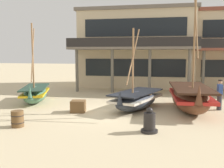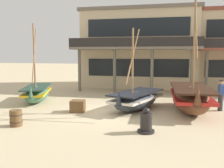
{
  "view_description": "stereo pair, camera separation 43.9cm",
  "coord_description": "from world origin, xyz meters",
  "px_view_note": "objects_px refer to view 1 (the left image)",
  "views": [
    {
      "loc": [
        2.84,
        -13.18,
        3.13
      ],
      "look_at": [
        0.0,
        1.0,
        1.4
      ],
      "focal_mm": 41.39,
      "sensor_mm": 36.0,
      "label": 1
    },
    {
      "loc": [
        3.27,
        -13.08,
        3.13
      ],
      "look_at": [
        0.0,
        1.0,
        1.4
      ],
      "focal_mm": 41.39,
      "sensor_mm": 36.0,
      "label": 2
    }
  ],
  "objects_px": {
    "fishing_boat_centre_large": "(190,97)",
    "fishing_boat_far_right": "(35,93)",
    "capstan_winch": "(149,122)",
    "cargo_crate": "(78,106)",
    "fisherman_by_hull": "(220,95)",
    "wooden_barrel": "(18,119)",
    "fishing_boat_near_left": "(136,99)",
    "harbor_building_main": "(137,48)"
  },
  "relations": [
    {
      "from": "fishing_boat_centre_large",
      "to": "capstan_winch",
      "type": "xyz_separation_m",
      "value": [
        -1.97,
        -4.29,
        -0.35
      ]
    },
    {
      "from": "capstan_winch",
      "to": "fishing_boat_far_right",
      "type": "bearing_deg",
      "value": 146.32
    },
    {
      "from": "fishing_boat_centre_large",
      "to": "capstan_winch",
      "type": "bearing_deg",
      "value": -114.66
    },
    {
      "from": "fishing_boat_centre_large",
      "to": "wooden_barrel",
      "type": "xyz_separation_m",
      "value": [
        -7.52,
        -4.63,
        -0.4
      ]
    },
    {
      "from": "fishing_boat_centre_large",
      "to": "fishing_boat_far_right",
      "type": "bearing_deg",
      "value": 175.47
    },
    {
      "from": "fisherman_by_hull",
      "to": "capstan_winch",
      "type": "xyz_separation_m",
      "value": [
        -3.57,
        -4.85,
        -0.44
      ]
    },
    {
      "from": "fishing_boat_near_left",
      "to": "fishing_boat_far_right",
      "type": "distance_m",
      "value": 6.69
    },
    {
      "from": "fishing_boat_near_left",
      "to": "wooden_barrel",
      "type": "height_order",
      "value": "fishing_boat_near_left"
    },
    {
      "from": "wooden_barrel",
      "to": "cargo_crate",
      "type": "xyz_separation_m",
      "value": [
        1.63,
        3.18,
        -0.04
      ]
    },
    {
      "from": "fishing_boat_far_right",
      "to": "wooden_barrel",
      "type": "height_order",
      "value": "fishing_boat_far_right"
    },
    {
      "from": "wooden_barrel",
      "to": "cargo_crate",
      "type": "height_order",
      "value": "wooden_barrel"
    },
    {
      "from": "fishing_boat_far_right",
      "to": "cargo_crate",
      "type": "height_order",
      "value": "fishing_boat_far_right"
    },
    {
      "from": "fishing_boat_centre_large",
      "to": "fishing_boat_far_right",
      "type": "relative_size",
      "value": 1.54
    },
    {
      "from": "fishing_boat_near_left",
      "to": "fishing_boat_centre_large",
      "type": "xyz_separation_m",
      "value": [
        2.91,
        0.18,
        0.19
      ]
    },
    {
      "from": "cargo_crate",
      "to": "harbor_building_main",
      "type": "relative_size",
      "value": 0.07
    },
    {
      "from": "fisherman_by_hull",
      "to": "fishing_boat_centre_large",
      "type": "bearing_deg",
      "value": -160.67
    },
    {
      "from": "fishing_boat_far_right",
      "to": "capstan_winch",
      "type": "relative_size",
      "value": 4.94
    },
    {
      "from": "wooden_barrel",
      "to": "capstan_winch",
      "type": "bearing_deg",
      "value": 3.59
    },
    {
      "from": "capstan_winch",
      "to": "wooden_barrel",
      "type": "distance_m",
      "value": 5.57
    },
    {
      "from": "fishing_boat_far_right",
      "to": "capstan_winch",
      "type": "bearing_deg",
      "value": -33.68
    },
    {
      "from": "fishing_boat_near_left",
      "to": "cargo_crate",
      "type": "height_order",
      "value": "fishing_boat_near_left"
    },
    {
      "from": "fishing_boat_near_left",
      "to": "fishing_boat_far_right",
      "type": "xyz_separation_m",
      "value": [
        -6.62,
        0.94,
        0.0
      ]
    },
    {
      "from": "cargo_crate",
      "to": "fishing_boat_near_left",
      "type": "bearing_deg",
      "value": 23.07
    },
    {
      "from": "fishing_boat_far_right",
      "to": "fisherman_by_hull",
      "type": "bearing_deg",
      "value": -0.99
    },
    {
      "from": "wooden_barrel",
      "to": "cargo_crate",
      "type": "distance_m",
      "value": 3.58
    },
    {
      "from": "fishing_boat_centre_large",
      "to": "cargo_crate",
      "type": "distance_m",
      "value": 6.09
    },
    {
      "from": "fisherman_by_hull",
      "to": "wooden_barrel",
      "type": "distance_m",
      "value": 10.51
    },
    {
      "from": "fishing_boat_near_left",
      "to": "wooden_barrel",
      "type": "relative_size",
      "value": 6.35
    },
    {
      "from": "fisherman_by_hull",
      "to": "fishing_boat_far_right",
      "type": "bearing_deg",
      "value": 179.01
    },
    {
      "from": "capstan_winch",
      "to": "cargo_crate",
      "type": "xyz_separation_m",
      "value": [
        -3.93,
        2.83,
        -0.09
      ]
    },
    {
      "from": "fisherman_by_hull",
      "to": "wooden_barrel",
      "type": "relative_size",
      "value": 2.41
    },
    {
      "from": "wooden_barrel",
      "to": "harbor_building_main",
      "type": "distance_m",
      "value": 15.94
    },
    {
      "from": "fisherman_by_hull",
      "to": "harbor_building_main",
      "type": "relative_size",
      "value": 0.16
    },
    {
      "from": "capstan_winch",
      "to": "fishing_boat_centre_large",
      "type": "bearing_deg",
      "value": 65.34
    },
    {
      "from": "fishing_boat_far_right",
      "to": "wooden_barrel",
      "type": "relative_size",
      "value": 7.07
    },
    {
      "from": "fishing_boat_centre_large",
      "to": "wooden_barrel",
      "type": "distance_m",
      "value": 8.85
    },
    {
      "from": "fishing_boat_near_left",
      "to": "fisherman_by_hull",
      "type": "height_order",
      "value": "fishing_boat_near_left"
    },
    {
      "from": "capstan_winch",
      "to": "fisherman_by_hull",
      "type": "bearing_deg",
      "value": 53.63
    },
    {
      "from": "cargo_crate",
      "to": "harbor_building_main",
      "type": "xyz_separation_m",
      "value": [
        1.91,
        12.02,
        3.27
      ]
    },
    {
      "from": "capstan_winch",
      "to": "cargo_crate",
      "type": "bearing_deg",
      "value": 144.19
    },
    {
      "from": "fishing_boat_centre_large",
      "to": "wooden_barrel",
      "type": "relative_size",
      "value": 10.9
    },
    {
      "from": "fisherman_by_hull",
      "to": "harbor_building_main",
      "type": "height_order",
      "value": "harbor_building_main"
    }
  ]
}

